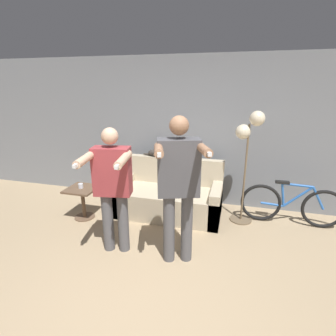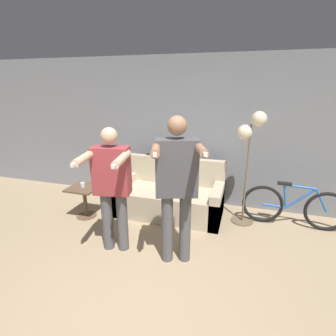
# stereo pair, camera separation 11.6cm
# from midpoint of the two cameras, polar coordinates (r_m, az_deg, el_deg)

# --- Properties ---
(ground_plane) EXTENTS (16.00, 16.00, 0.00)m
(ground_plane) POSITION_cam_midpoint_polar(r_m,az_deg,el_deg) (3.01, -6.34, -26.78)
(ground_plane) COLOR tan
(wall_back) EXTENTS (10.00, 0.05, 2.60)m
(wall_back) POSITION_cam_midpoint_polar(r_m,az_deg,el_deg) (4.72, 5.62, 7.71)
(wall_back) COLOR gray
(wall_back) RESTS_ON ground_plane
(couch) EXTENTS (1.74, 0.83, 0.91)m
(couch) POSITION_cam_midpoint_polar(r_m,az_deg,el_deg) (4.46, 1.25, -6.40)
(couch) COLOR beige
(couch) RESTS_ON ground_plane
(person_left) EXTENTS (0.60, 0.74, 1.64)m
(person_left) POSITION_cam_midpoint_polar(r_m,az_deg,el_deg) (3.31, -11.18, -3.20)
(person_left) COLOR #56565B
(person_left) RESTS_ON ground_plane
(person_right) EXTENTS (0.68, 0.79, 1.80)m
(person_right) POSITION_cam_midpoint_polar(r_m,az_deg,el_deg) (2.99, 3.02, -2.97)
(person_right) COLOR #56565B
(person_right) RESTS_ON ground_plane
(cat) EXTENTS (0.48, 0.15, 0.16)m
(cat) POSITION_cam_midpoint_polar(r_m,az_deg,el_deg) (4.59, -0.92, 3.37)
(cat) COLOR #3D3833
(cat) RESTS_ON couch
(floor_lamp) EXTENTS (0.40, 0.35, 1.76)m
(floor_lamp) POSITION_cam_midpoint_polar(r_m,az_deg,el_deg) (4.05, 18.30, 6.06)
(floor_lamp) COLOR #756047
(floor_lamp) RESTS_ON ground_plane
(side_table) EXTENTS (0.47, 0.47, 0.52)m
(side_table) POSITION_cam_midpoint_polar(r_m,az_deg,el_deg) (4.52, -17.00, -5.70)
(side_table) COLOR brown
(side_table) RESTS_ON ground_plane
(cup) EXTENTS (0.07, 0.07, 0.08)m
(cup) POSITION_cam_midpoint_polar(r_m,az_deg,el_deg) (4.45, -17.38, -3.51)
(cup) COLOR silver
(cup) RESTS_ON side_table
(bicycle) EXTENTS (1.52, 0.07, 0.71)m
(bicycle) POSITION_cam_midpoint_polar(r_m,az_deg,el_deg) (4.51, 26.33, -7.57)
(bicycle) COLOR black
(bicycle) RESTS_ON ground_plane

